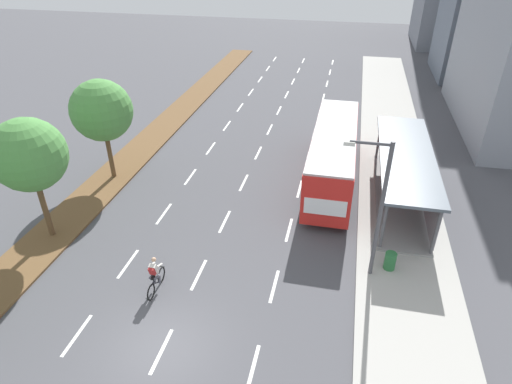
% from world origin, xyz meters
% --- Properties ---
extents(ground_plane, '(140.00, 140.00, 0.00)m').
position_xyz_m(ground_plane, '(0.00, 0.00, 0.00)').
color(ground_plane, '#4C4C51').
extents(median_strip, '(2.60, 52.00, 0.12)m').
position_xyz_m(median_strip, '(-8.30, 20.00, 0.06)').
color(median_strip, brown).
rests_on(median_strip, ground).
extents(sidewalk_right, '(4.50, 52.00, 0.15)m').
position_xyz_m(sidewalk_right, '(9.25, 20.00, 0.07)').
color(sidewalk_right, '#ADAAA3').
rests_on(sidewalk_right, ground).
extents(lane_divider_left, '(0.14, 49.38, 0.01)m').
position_xyz_m(lane_divider_left, '(-3.50, 19.19, 0.00)').
color(lane_divider_left, white).
rests_on(lane_divider_left, ground).
extents(lane_divider_center, '(0.14, 49.38, 0.01)m').
position_xyz_m(lane_divider_center, '(0.00, 19.19, 0.00)').
color(lane_divider_center, white).
rests_on(lane_divider_center, ground).
extents(lane_divider_right, '(0.14, 49.38, 0.01)m').
position_xyz_m(lane_divider_right, '(3.50, 19.19, 0.00)').
color(lane_divider_right, white).
rests_on(lane_divider_right, ground).
extents(bus_shelter, '(2.90, 10.91, 2.86)m').
position_xyz_m(bus_shelter, '(9.53, 12.69, 1.87)').
color(bus_shelter, gray).
rests_on(bus_shelter, sidewalk_right).
extents(bus, '(2.54, 11.29, 3.37)m').
position_xyz_m(bus, '(5.25, 14.07, 2.07)').
color(bus, red).
rests_on(bus, ground).
extents(cyclist, '(0.46, 1.82, 1.71)m').
position_xyz_m(cyclist, '(-1.46, 2.83, 0.79)').
color(cyclist, black).
rests_on(cyclist, ground).
extents(median_tree_second, '(3.46, 3.46, 6.24)m').
position_xyz_m(median_tree_second, '(-8.27, 5.31, 4.62)').
color(median_tree_second, brown).
rests_on(median_tree_second, median_strip).
extents(median_tree_third, '(3.60, 3.60, 6.16)m').
position_xyz_m(median_tree_third, '(-8.17, 11.60, 4.47)').
color(median_tree_third, brown).
rests_on(median_tree_third, median_strip).
extents(streetlight, '(1.91, 0.24, 6.50)m').
position_xyz_m(streetlight, '(7.42, 5.77, 3.89)').
color(streetlight, '#4C4C51').
rests_on(streetlight, sidewalk_right).
extents(trash_bin, '(0.52, 0.52, 0.85)m').
position_xyz_m(trash_bin, '(8.45, 6.28, 0.57)').
color(trash_bin, '#286B38').
rests_on(trash_bin, sidewalk_right).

